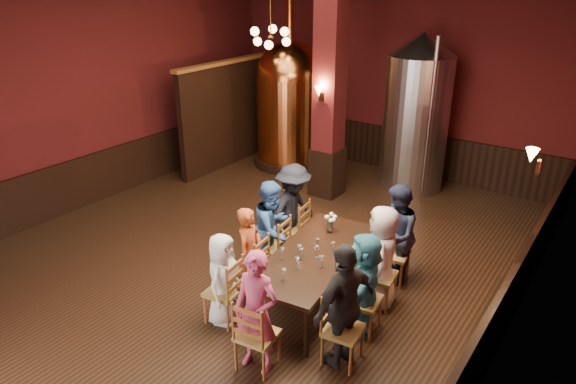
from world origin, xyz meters
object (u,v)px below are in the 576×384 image
Objects in this scene: person_1 at (250,253)px; dining_table at (314,257)px; person_0 at (223,279)px; steel_vessel at (416,113)px; rose_vase at (330,220)px; person_2 at (273,229)px; copper_kettle at (290,103)px.

dining_table is at bearing -72.06° from person_1.
person_0 is 5.96m from steel_vessel.
person_1 is (-0.09, 0.66, 0.05)m from person_0.
dining_table is 0.73m from rose_vase.
person_1 is 0.90× the size of person_2.
person_0 is 0.31× the size of copper_kettle.
steel_vessel is at bearing 95.65° from rose_vase.
person_2 reaches higher than person_1.
dining_table is at bearing -109.54° from person_2.
rose_vase is (0.73, 0.44, 0.18)m from person_2.
copper_kettle reaches higher than steel_vessel.
dining_table is at bearing -51.53° from copper_kettle.
steel_vessel reaches higher than person_2.
steel_vessel is at bearing 6.41° from copper_kettle.
person_2 is 5.03m from copper_kettle.
person_0 is 1.34m from person_2.
person_0 is 0.93× the size of person_1.
person_2 reaches higher than person_0.
person_1 is at bearing -92.67° from steel_vessel.
dining_table is at bearing -77.15° from rose_vase.
person_2 is 0.47× the size of steel_vessel.
steel_vessel is 4.18m from rose_vase.
steel_vessel reaches higher than rose_vase.
dining_table is 5.73m from copper_kettle.
copper_kettle is at bearing 12.15° from person_0.
person_1 is at bearing -178.32° from person_2.
person_0 is 0.40× the size of steel_vessel.
steel_vessel is (-0.56, 4.77, 0.94)m from dining_table.
copper_kettle is 13.50× the size of rose_vase.
person_0 is at bearing -178.32° from person_2.
dining_table is 1.82× the size of person_1.
person_1 is 0.66m from person_2.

